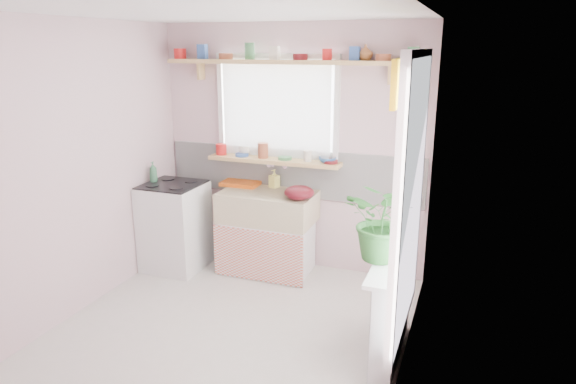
% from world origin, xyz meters
% --- Properties ---
extents(room, '(3.20, 3.20, 3.20)m').
position_xyz_m(room, '(0.66, 0.86, 1.37)').
color(room, silver).
rests_on(room, ground).
extents(sink_unit, '(0.95, 0.65, 1.11)m').
position_xyz_m(sink_unit, '(-0.15, 1.29, 0.43)').
color(sink_unit, white).
rests_on(sink_unit, ground).
extents(cooker, '(0.58, 0.58, 0.93)m').
position_xyz_m(cooker, '(-1.10, 1.05, 0.46)').
color(cooker, white).
rests_on(cooker, ground).
extents(radiator_ledge, '(0.22, 0.95, 0.78)m').
position_xyz_m(radiator_ledge, '(1.30, 0.20, 0.40)').
color(radiator_ledge, white).
rests_on(radiator_ledge, ground).
extents(windowsill, '(1.40, 0.22, 0.04)m').
position_xyz_m(windowsill, '(-0.15, 1.48, 1.14)').
color(windowsill, tan).
rests_on(windowsill, room).
extents(pine_shelf, '(2.52, 0.24, 0.04)m').
position_xyz_m(pine_shelf, '(0.00, 1.47, 2.12)').
color(pine_shelf, tan).
rests_on(pine_shelf, room).
extents(shelf_crockery, '(2.47, 0.11, 0.12)m').
position_xyz_m(shelf_crockery, '(-0.02, 1.47, 2.19)').
color(shelf_crockery, red).
rests_on(shelf_crockery, pine_shelf).
extents(sill_crockery, '(1.35, 0.11, 0.12)m').
position_xyz_m(sill_crockery, '(-0.20, 1.48, 1.21)').
color(sill_crockery, red).
rests_on(sill_crockery, windowsill).
extents(dish_tray, '(0.40, 0.30, 0.04)m').
position_xyz_m(dish_tray, '(-0.53, 1.48, 0.87)').
color(dish_tray, '#D25612').
rests_on(dish_tray, sink_unit).
extents(colander, '(0.34, 0.34, 0.13)m').
position_xyz_m(colander, '(0.22, 1.19, 0.92)').
color(colander, '#530E16').
rests_on(colander, sink_unit).
extents(jade_plant, '(0.67, 0.64, 0.59)m').
position_xyz_m(jade_plant, '(1.21, 0.19, 1.07)').
color(jade_plant, '#2C6B2A').
rests_on(jade_plant, radiator_ledge).
extents(fruit_bowl, '(0.37, 0.37, 0.07)m').
position_xyz_m(fruit_bowl, '(1.21, 0.31, 0.81)').
color(fruit_bowl, white).
rests_on(fruit_bowl, radiator_ledge).
extents(herb_pot, '(0.14, 0.12, 0.22)m').
position_xyz_m(herb_pot, '(1.21, 0.16, 0.89)').
color(herb_pot, '#26602B').
rests_on(herb_pot, radiator_ledge).
extents(soap_bottle_sink, '(0.11, 0.11, 0.19)m').
position_xyz_m(soap_bottle_sink, '(-0.16, 1.50, 0.95)').
color(soap_bottle_sink, '#E9E467').
rests_on(soap_bottle_sink, sink_unit).
extents(sill_cup, '(0.13, 0.13, 0.10)m').
position_xyz_m(sill_cup, '(-0.50, 1.54, 1.21)').
color(sill_cup, white).
rests_on(sill_cup, windowsill).
extents(sill_bowl, '(0.17, 0.17, 0.05)m').
position_xyz_m(sill_bowl, '(0.41, 1.50, 1.19)').
color(sill_bowl, '#30629E').
rests_on(sill_bowl, windowsill).
extents(shelf_vase, '(0.18, 0.18, 0.14)m').
position_xyz_m(shelf_vase, '(0.74, 1.53, 2.21)').
color(shelf_vase, '#A86533').
rests_on(shelf_vase, pine_shelf).
extents(cooker_bottle, '(0.09, 0.09, 0.21)m').
position_xyz_m(cooker_bottle, '(-1.32, 1.05, 1.02)').
color(cooker_bottle, '#3E7C52').
rests_on(cooker_bottle, cooker).
extents(fruit, '(0.20, 0.14, 0.10)m').
position_xyz_m(fruit, '(1.22, 0.31, 0.87)').
color(fruit, orange).
rests_on(fruit, fruit_bowl).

